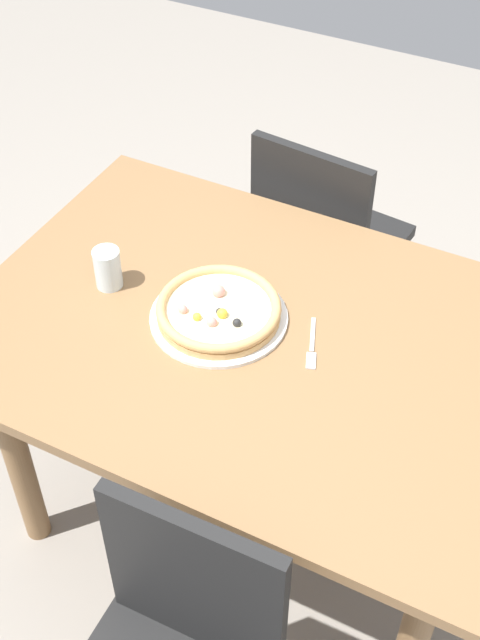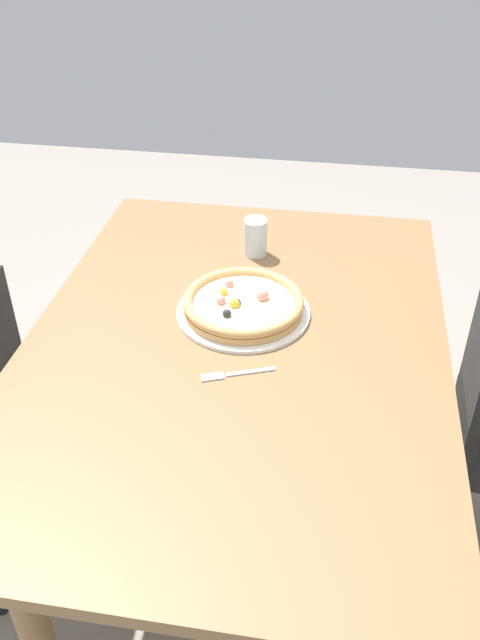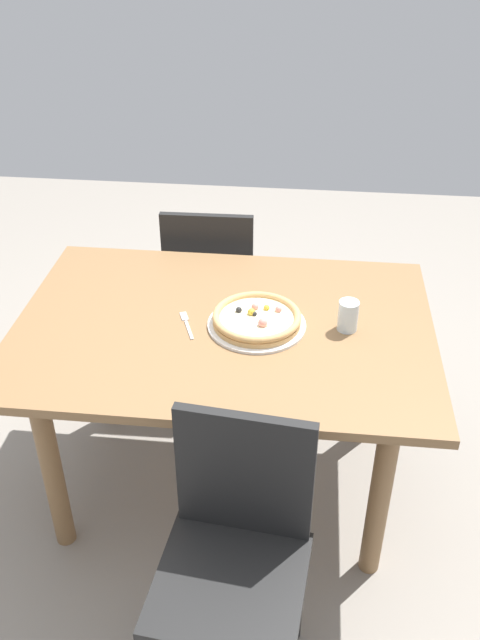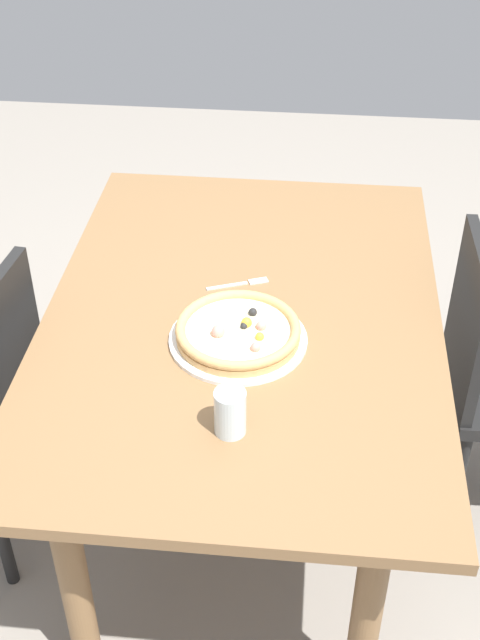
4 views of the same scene
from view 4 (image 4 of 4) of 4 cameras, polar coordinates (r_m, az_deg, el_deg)
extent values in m
plane|color=gray|center=(2.60, 0.15, -13.06)|extent=(6.00, 6.00, 0.00)
cube|color=olive|center=(2.08, 0.18, 0.15)|extent=(1.41, 0.98, 0.03)
cylinder|color=olive|center=(2.79, -5.58, 1.08)|extent=(0.07, 0.07, 0.73)
cylinder|color=olive|center=(2.04, -11.23, -17.35)|extent=(0.07, 0.07, 0.73)
cylinder|color=olive|center=(2.75, 8.21, 0.25)|extent=(0.07, 0.07, 0.73)
cylinder|color=olive|center=(1.99, 8.70, -19.04)|extent=(0.07, 0.07, 0.73)
cylinder|color=black|center=(2.38, -16.08, -13.69)|extent=(0.04, 0.04, 0.43)
cylinder|color=black|center=(2.57, -12.93, -8.05)|extent=(0.04, 0.04, 0.43)
cube|color=black|center=(2.15, -15.93, -2.54)|extent=(0.38, 0.07, 0.42)
cylinder|color=black|center=(2.70, 13.62, -5.65)|extent=(0.04, 0.04, 0.43)
cylinder|color=black|center=(2.46, 14.52, -11.03)|extent=(0.04, 0.04, 0.43)
cube|color=black|center=(2.28, 15.39, 0.01)|extent=(0.38, 0.04, 0.42)
cylinder|color=white|center=(1.98, -0.19, -1.32)|extent=(0.33, 0.33, 0.01)
cylinder|color=tan|center=(1.97, -0.19, -1.01)|extent=(0.29, 0.29, 0.02)
cylinder|color=beige|center=(1.97, -0.19, -0.73)|extent=(0.26, 0.26, 0.01)
torus|color=tan|center=(1.96, -0.20, -0.57)|extent=(0.30, 0.30, 0.02)
sphere|color=#E58C7F|center=(1.96, 1.47, -0.40)|extent=(0.02, 0.02, 0.02)
sphere|color=#E58C7F|center=(1.94, -1.50, -0.79)|extent=(0.03, 0.03, 0.03)
sphere|color=gold|center=(1.93, 1.36, -1.14)|extent=(0.02, 0.02, 0.02)
sphere|color=#E58C7F|center=(1.90, 1.08, -1.88)|extent=(0.02, 0.02, 0.02)
sphere|color=gold|center=(1.97, 0.46, -0.17)|extent=(0.03, 0.03, 0.03)
sphere|color=#262626|center=(1.97, 0.27, -0.41)|extent=(0.02, 0.02, 0.02)
sphere|color=#262626|center=(2.01, 0.88, 0.54)|extent=(0.02, 0.02, 0.02)
cube|color=silver|center=(2.16, -0.90, 2.34)|extent=(0.05, 0.11, 0.00)
cube|color=silver|center=(2.18, 1.26, 2.68)|extent=(0.04, 0.05, 0.00)
cylinder|color=silver|center=(1.72, -0.68, -6.33)|extent=(0.07, 0.07, 0.11)
camera|label=1|loc=(2.51, 39.95, 34.31)|focal=47.56mm
camera|label=2|loc=(2.92, -1.90, 31.49)|focal=37.53mm
camera|label=3|loc=(2.47, -56.78, 23.74)|focal=38.16mm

